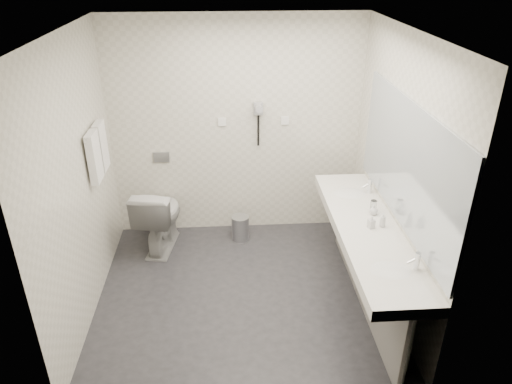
{
  "coord_description": "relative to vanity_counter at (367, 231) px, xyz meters",
  "views": [
    {
      "loc": [
        -0.11,
        -3.77,
        3.06
      ],
      "look_at": [
        0.15,
        0.15,
        1.05
      ],
      "focal_mm": 33.45,
      "sensor_mm": 36.0,
      "label": 1
    }
  ],
  "objects": [
    {
      "name": "dryer_barrel",
      "position": [
        -0.88,
        1.4,
        0.73
      ],
      "size": [
        0.08,
        0.14,
        0.08
      ],
      "primitive_type": "cylinder",
      "rotation": [
        1.57,
        0.0,
        0.0
      ],
      "color": "#999A9F",
      "rests_on": "dryer_cradle"
    },
    {
      "name": "glass_left",
      "position": [
        0.13,
        0.27,
        0.11
      ],
      "size": [
        0.08,
        0.08,
        0.11
      ],
      "primitive_type": "cylinder",
      "rotation": [
        0.0,
        0.0,
        0.38
      ],
      "color": "silver",
      "rests_on": "vanity_counter"
    },
    {
      "name": "wall_right",
      "position": [
        0.27,
        0.2,
        0.45
      ],
      "size": [
        0.0,
        2.6,
        2.6
      ],
      "primitive_type": "plane",
      "rotation": [
        1.57,
        0.0,
        -1.57
      ],
      "color": "silver",
      "rests_on": "floor"
    },
    {
      "name": "towel_rail",
      "position": [
        -2.47,
        0.75,
        0.75
      ],
      "size": [
        0.02,
        0.62,
        0.02
      ],
      "primitive_type": "cylinder",
      "rotation": [
        1.57,
        0.0,
        0.0
      ],
      "color": "silver",
      "rests_on": "wall_left"
    },
    {
      "name": "wall_left",
      "position": [
        -2.52,
        0.2,
        0.45
      ],
      "size": [
        0.0,
        2.6,
        2.6
      ],
      "primitive_type": "plane",
      "rotation": [
        1.57,
        0.0,
        1.57
      ],
      "color": "silver",
      "rests_on": "floor"
    },
    {
      "name": "vanity_panel",
      "position": [
        0.02,
        0.0,
        -0.42
      ],
      "size": [
        0.03,
        2.15,
        0.75
      ],
      "primitive_type": "cube",
      "color": "gray",
      "rests_on": "floor"
    },
    {
      "name": "soap_bottle_b",
      "position": [
        0.11,
        0.21,
        0.1
      ],
      "size": [
        0.11,
        0.11,
        0.1
      ],
      "primitive_type": "imported",
      "rotation": [
        0.0,
        0.0,
        -0.69
      ],
      "color": "white",
      "rests_on": "vanity_counter"
    },
    {
      "name": "vanity_post_near",
      "position": [
        0.05,
        -1.04,
        -0.42
      ],
      "size": [
        0.06,
        0.06,
        0.75
      ],
      "primitive_type": "cylinder",
      "color": "silver",
      "rests_on": "floor"
    },
    {
      "name": "ceiling",
      "position": [
        -1.12,
        0.2,
        1.7
      ],
      "size": [
        2.8,
        2.8,
        0.0
      ],
      "primitive_type": "plane",
      "rotation": [
        3.14,
        0.0,
        0.0
      ],
      "color": "white",
      "rests_on": "wall_back"
    },
    {
      "name": "mirror",
      "position": [
        0.26,
        0.0,
        0.65
      ],
      "size": [
        0.02,
        2.2,
        1.05
      ],
      "primitive_type": "cube",
      "color": "#B2BCC6",
      "rests_on": "wall_right"
    },
    {
      "name": "bin_lid",
      "position": [
        -1.1,
        1.2,
        -0.51
      ],
      "size": [
        0.2,
        0.2,
        0.02
      ],
      "primitive_type": "cylinder",
      "color": "#B2B5BA",
      "rests_on": "pedal_bin"
    },
    {
      "name": "soap_bottle_c",
      "position": [
        0.13,
        -0.01,
        0.12
      ],
      "size": [
        0.07,
        0.07,
        0.14
      ],
      "primitive_type": "imported",
      "rotation": [
        0.0,
        0.0,
        -0.4
      ],
      "color": "white",
      "rests_on": "vanity_counter"
    },
    {
      "name": "wall_back",
      "position": [
        -1.12,
        1.5,
        0.45
      ],
      "size": [
        2.8,
        0.0,
        2.8
      ],
      "primitive_type": "plane",
      "rotation": [
        1.57,
        0.0,
        0.0
      ],
      "color": "silver",
      "rests_on": "floor"
    },
    {
      "name": "switch_plate_b",
      "position": [
        -0.57,
        1.49,
        0.55
      ],
      "size": [
        0.09,
        0.02,
        0.09
      ],
      "primitive_type": "cube",
      "color": "white",
      "rests_on": "wall_back"
    },
    {
      "name": "soap_bottle_a",
      "position": [
        0.02,
        -0.02,
        0.11
      ],
      "size": [
        0.07,
        0.07,
        0.12
      ],
      "primitive_type": "imported",
      "rotation": [
        0.0,
        0.0,
        0.38
      ],
      "color": "white",
      "rests_on": "vanity_counter"
    },
    {
      "name": "dryer_cradle",
      "position": [
        -0.88,
        1.47,
        0.7
      ],
      "size": [
        0.1,
        0.04,
        0.14
      ],
      "primitive_type": "cube",
      "color": "#999A9F",
      "rests_on": "wall_back"
    },
    {
      "name": "vanity_counter",
      "position": [
        0.0,
        0.0,
        0.0
      ],
      "size": [
        0.55,
        2.2,
        0.1
      ],
      "primitive_type": "cube",
      "color": "white",
      "rests_on": "floor"
    },
    {
      "name": "flush_plate",
      "position": [
        -1.98,
        1.49,
        0.15
      ],
      "size": [
        0.18,
        0.02,
        0.12
      ],
      "primitive_type": "cube",
      "color": "#B2B5BA",
      "rests_on": "wall_back"
    },
    {
      "name": "basin_far",
      "position": [
        0.0,
        0.65,
        0.04
      ],
      "size": [
        0.4,
        0.31,
        0.05
      ],
      "primitive_type": "ellipsoid",
      "color": "white",
      "rests_on": "vanity_counter"
    },
    {
      "name": "towel_far",
      "position": [
        -2.46,
        0.89,
        0.53
      ],
      "size": [
        0.07,
        0.24,
        0.48
      ],
      "primitive_type": "cube",
      "color": "white",
      "rests_on": "towel_rail"
    },
    {
      "name": "wall_front",
      "position": [
        -1.12,
        -1.1,
        0.45
      ],
      "size": [
        2.8,
        0.0,
        2.8
      ],
      "primitive_type": "plane",
      "rotation": [
        -1.57,
        0.0,
        0.0
      ],
      "color": "silver",
      "rests_on": "floor"
    },
    {
      "name": "vanity_post_far",
      "position": [
        0.05,
        1.04,
        -0.42
      ],
      "size": [
        0.06,
        0.06,
        0.75
      ],
      "primitive_type": "cylinder",
      "color": "silver",
      "rests_on": "floor"
    },
    {
      "name": "pedal_bin",
      "position": [
        -1.1,
        1.2,
        -0.66
      ],
      "size": [
        0.26,
        0.26,
        0.29
      ],
      "primitive_type": "cylinder",
      "rotation": [
        0.0,
        0.0,
        -0.31
      ],
      "color": "#B2B5BA",
      "rests_on": "floor"
    },
    {
      "name": "basin_near",
      "position": [
        0.0,
        -0.65,
        0.04
      ],
      "size": [
        0.4,
        0.31,
        0.05
      ],
      "primitive_type": "ellipsoid",
      "color": "white",
      "rests_on": "vanity_counter"
    },
    {
      "name": "towel_near",
      "position": [
        -2.46,
        0.61,
        0.53
      ],
      "size": [
        0.07,
        0.24,
        0.48
      ],
      "primitive_type": "cube",
      "color": "white",
      "rests_on": "towel_rail"
    },
    {
      "name": "switch_plate_a",
      "position": [
        -1.27,
        1.49,
        0.55
      ],
      "size": [
        0.09,
        0.02,
        0.09
      ],
      "primitive_type": "cube",
      "color": "white",
      "rests_on": "wall_back"
    },
    {
      "name": "faucet_near",
      "position": [
        0.19,
        -0.65,
        0.12
      ],
      "size": [
        0.04,
        0.04,
        0.15
      ],
      "primitive_type": "cylinder",
      "color": "silver",
      "rests_on": "vanity_counter"
    },
    {
      "name": "dryer_cord",
      "position": [
        -0.88,
        1.46,
        0.45
      ],
      "size": [
        0.02,
        0.02,
        0.35
      ],
      "primitive_type": "cylinder",
      "color": "black",
      "rests_on": "dryer_cradle"
    },
    {
      "name": "toilet",
      "position": [
        -2.01,
        1.11,
        -0.41
      ],
      "size": [
        0.55,
        0.83,
        0.78
      ],
      "primitive_type": "imported",
      "rotation": [
        0.0,
        0.0,
        2.98
      ],
      "color": "white",
      "rests_on": "floor"
    },
    {
      "name": "floor",
      "position": [
        -1.12,
        0.2,
        -0.8
      ],
      "size": [
        2.8,
        2.8,
        0.0
      ],
      "primitive_type": "plane",
      "color": "#28272C",
      "rests_on": "ground"
    },
    {
      "name": "faucet_far",
      "position": [
        0.19,
        0.65,
        0.12
      ],
      "size": [
        0.04,
        0.04,
        0.15
      ],
      "primitive_type": "cylinder",
      "color": "silver",
      "rests_on": "vanity_counter"
    }
  ]
}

